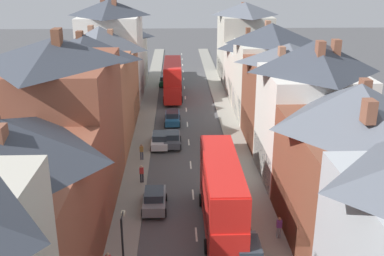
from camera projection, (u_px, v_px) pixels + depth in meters
pavement_left at (146, 119)px, 56.12m from camera, size 2.20×104.00×0.14m
pavement_right at (227, 118)px, 56.47m from camera, size 2.20×104.00×0.14m
centre_line_dashes at (187, 124)px, 54.43m from camera, size 0.14×97.80×0.01m
terrace_row_left at (80, 103)px, 41.24m from camera, size 8.00×73.40×14.52m
terrace_row_right at (293, 99)px, 44.19m from camera, size 8.00×79.56×12.72m
double_decker_bus_lead at (221, 193)px, 31.68m from camera, size 2.74×10.80×5.30m
double_decker_bus_mid_street at (173, 79)px, 64.91m from camera, size 2.74×10.80×5.30m
car_near_blue at (165, 80)px, 72.43m from camera, size 1.90×4.26×1.62m
car_near_silver at (160, 140)px, 47.28m from camera, size 1.90×4.13×1.58m
car_parked_right_a at (173, 74)px, 76.72m from camera, size 1.90×4.46×1.58m
car_mid_black at (154, 199)px, 34.96m from camera, size 1.90×3.94×1.67m
car_parked_left_b at (248, 253)px, 28.29m from camera, size 1.90×4.31×1.70m
car_mid_white at (172, 117)px, 54.35m from camera, size 1.90×4.52×1.66m
car_far_grey at (172, 139)px, 47.53m from camera, size 1.90×3.96×1.61m
pedestrian_mid_left at (279, 227)px, 30.88m from camera, size 0.36×0.22×1.61m
pedestrian_mid_right at (142, 173)px, 39.03m from camera, size 0.36×0.22×1.61m
pedestrian_far_left at (142, 151)px, 43.70m from camera, size 0.36×0.22×1.61m
street_lamp at (124, 254)px, 24.21m from camera, size 0.20×1.12×5.50m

